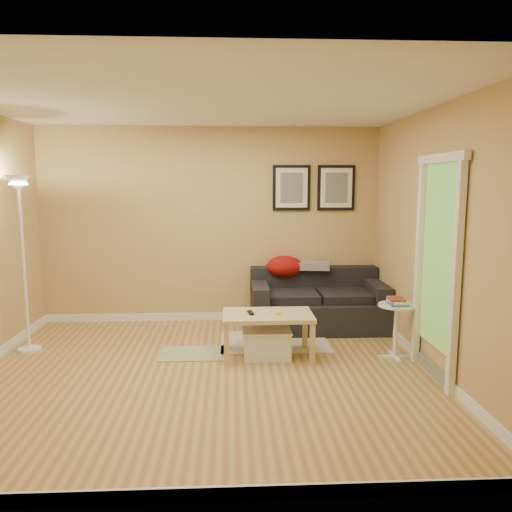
% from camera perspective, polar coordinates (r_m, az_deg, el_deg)
% --- Properties ---
extents(floor, '(4.50, 4.50, 0.00)m').
position_cam_1_polar(floor, '(5.06, -5.90, -13.31)').
color(floor, tan).
rests_on(floor, ground).
extents(ceiling, '(4.50, 4.50, 0.00)m').
position_cam_1_polar(ceiling, '(4.76, -6.39, 17.18)').
color(ceiling, white).
rests_on(ceiling, wall_back).
extents(wall_back, '(4.50, 0.00, 4.50)m').
position_cam_1_polar(wall_back, '(6.73, -5.19, 3.49)').
color(wall_back, tan).
rests_on(wall_back, ground).
extents(wall_front, '(4.50, 0.00, 4.50)m').
position_cam_1_polar(wall_front, '(2.77, -8.43, -3.47)').
color(wall_front, tan).
rests_on(wall_front, ground).
extents(wall_right, '(0.00, 4.00, 4.00)m').
position_cam_1_polar(wall_right, '(5.13, 19.84, 1.53)').
color(wall_right, tan).
rests_on(wall_right, ground).
extents(baseboard_back, '(4.50, 0.02, 0.10)m').
position_cam_1_polar(baseboard_back, '(6.94, -5.06, -6.87)').
color(baseboard_back, white).
rests_on(baseboard_back, ground).
extents(baseboard_front, '(4.50, 0.02, 0.10)m').
position_cam_1_polar(baseboard_front, '(3.27, -7.89, -25.41)').
color(baseboard_front, white).
rests_on(baseboard_front, ground).
extents(baseboard_right, '(0.02, 4.00, 0.10)m').
position_cam_1_polar(baseboard_right, '(5.41, 19.08, -11.73)').
color(baseboard_right, white).
rests_on(baseboard_right, ground).
extents(sofa, '(1.70, 0.90, 0.75)m').
position_cam_1_polar(sofa, '(6.50, 7.05, -4.98)').
color(sofa, black).
rests_on(sofa, ground).
extents(red_throw, '(0.48, 0.36, 0.28)m').
position_cam_1_polar(red_throw, '(6.62, 3.26, -1.20)').
color(red_throw, maroon).
rests_on(red_throw, sofa).
extents(plaid_throw, '(0.45, 0.32, 0.10)m').
position_cam_1_polar(plaid_throw, '(6.67, 6.54, -1.07)').
color(plaid_throw, tan).
rests_on(plaid_throw, sofa).
extents(framed_print_left, '(0.50, 0.04, 0.60)m').
position_cam_1_polar(framed_print_left, '(6.72, 4.07, 7.76)').
color(framed_print_left, black).
rests_on(framed_print_left, wall_back).
extents(framed_print_right, '(0.50, 0.04, 0.60)m').
position_cam_1_polar(framed_print_right, '(6.82, 9.12, 7.69)').
color(framed_print_right, black).
rests_on(framed_print_right, wall_back).
extents(area_rug, '(1.25, 0.85, 0.01)m').
position_cam_1_polar(area_rug, '(5.99, 2.09, -9.74)').
color(area_rug, beige).
rests_on(area_rug, ground).
extents(green_runner, '(0.70, 0.50, 0.01)m').
position_cam_1_polar(green_runner, '(5.64, -7.20, -10.97)').
color(green_runner, '#668C4C').
rests_on(green_runner, ground).
extents(coffee_table, '(1.03, 0.70, 0.48)m').
position_cam_1_polar(coffee_table, '(5.45, 1.35, -9.01)').
color(coffee_table, tan).
rests_on(coffee_table, ground).
extents(remote_control, '(0.07, 0.17, 0.02)m').
position_cam_1_polar(remote_control, '(5.37, -0.62, -6.48)').
color(remote_control, black).
rests_on(remote_control, coffee_table).
extents(tape_roll, '(0.07, 0.07, 0.03)m').
position_cam_1_polar(tape_roll, '(5.33, 2.51, -6.55)').
color(tape_roll, yellow).
rests_on(tape_roll, coffee_table).
extents(storage_bin, '(0.52, 0.38, 0.32)m').
position_cam_1_polar(storage_bin, '(5.45, 1.23, -9.90)').
color(storage_bin, white).
rests_on(storage_bin, ground).
extents(side_table, '(0.39, 0.39, 0.59)m').
position_cam_1_polar(side_table, '(5.60, 15.62, -8.26)').
color(side_table, white).
rests_on(side_table, ground).
extents(book_stack, '(0.21, 0.26, 0.08)m').
position_cam_1_polar(book_stack, '(5.50, 15.79, -4.98)').
color(book_stack, '#2E668B').
rests_on(book_stack, side_table).
extents(floor_lamp, '(0.25, 0.25, 1.96)m').
position_cam_1_polar(floor_lamp, '(6.04, -24.94, -1.38)').
color(floor_lamp, white).
rests_on(floor_lamp, ground).
extents(doorway, '(0.12, 1.01, 2.13)m').
position_cam_1_polar(doorway, '(5.01, 19.82, -1.79)').
color(doorway, white).
rests_on(doorway, ground).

